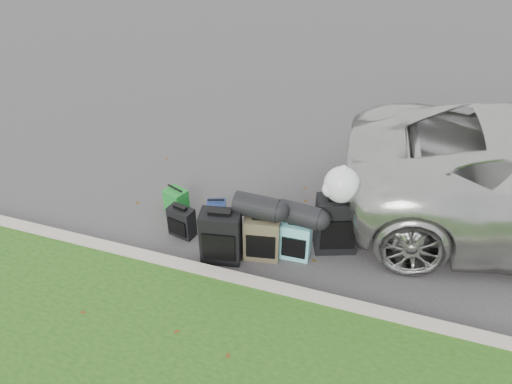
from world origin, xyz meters
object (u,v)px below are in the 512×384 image
(tote_navy, at_px, (217,210))
(tote_green, at_px, (176,200))
(suitcase_small_black, at_px, (182,222))
(suitcase_olive, at_px, (262,237))
(suitcase_teal, at_px, (296,240))
(suitcase_large_black_right, at_px, (336,224))
(suitcase_large_black_left, at_px, (221,237))

(tote_navy, bearing_deg, tote_green, 160.71)
(suitcase_small_black, height_order, suitcase_olive, suitcase_olive)
(suitcase_small_black, relative_size, tote_green, 1.29)
(suitcase_teal, height_order, tote_green, suitcase_teal)
(suitcase_large_black_right, bearing_deg, suitcase_large_black_left, -173.82)
(suitcase_olive, xyz_separation_m, suitcase_large_black_right, (0.86, 0.44, 0.09))
(suitcase_large_black_left, xyz_separation_m, tote_green, (-1.00, 0.76, -0.19))
(tote_green, bearing_deg, suitcase_teal, 8.12)
(suitcase_large_black_left, bearing_deg, suitcase_teal, 10.24)
(suitcase_large_black_left, distance_m, suitcase_teal, 0.95)
(tote_navy, bearing_deg, suitcase_olive, -52.04)
(suitcase_teal, relative_size, tote_green, 1.57)
(suitcase_small_black, distance_m, tote_green, 0.58)
(tote_green, bearing_deg, suitcase_large_black_right, 18.22)
(suitcase_teal, relative_size, tote_navy, 1.92)
(suitcase_small_black, bearing_deg, suitcase_large_black_left, -9.65)
(suitcase_large_black_left, xyz_separation_m, suitcase_large_black_right, (1.33, 0.66, 0.04))
(suitcase_teal, bearing_deg, suitcase_olive, -166.04)
(suitcase_small_black, relative_size, suitcase_large_black_right, 0.55)
(suitcase_large_black_left, bearing_deg, suitcase_large_black_right, 15.52)
(suitcase_large_black_right, relative_size, tote_navy, 2.87)
(suitcase_olive, bearing_deg, suitcase_large_black_right, 16.57)
(suitcase_teal, height_order, tote_navy, suitcase_teal)
(tote_green, bearing_deg, suitcase_large_black_left, -16.35)
(suitcase_teal, xyz_separation_m, tote_navy, (-1.26, 0.42, -0.13))
(suitcase_olive, height_order, suitcase_large_black_right, suitcase_large_black_right)
(suitcase_teal, distance_m, suitcase_large_black_right, 0.57)
(suitcase_small_black, xyz_separation_m, tote_green, (-0.32, 0.48, -0.05))
(suitcase_large_black_left, height_order, tote_green, suitcase_large_black_left)
(suitcase_olive, bearing_deg, tote_green, 148.88)
(suitcase_large_black_right, bearing_deg, suitcase_olive, -172.71)
(suitcase_teal, xyz_separation_m, tote_green, (-1.88, 0.42, -0.10))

